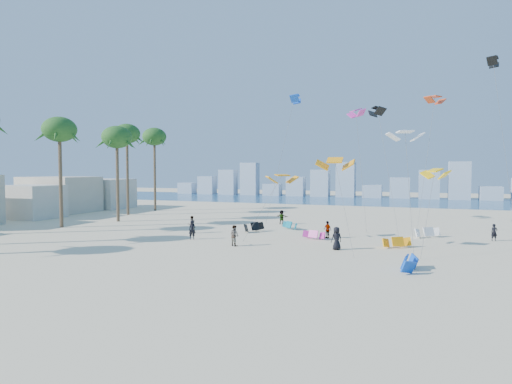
% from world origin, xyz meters
% --- Properties ---
extents(ground, '(220.00, 220.00, 0.00)m').
position_xyz_m(ground, '(0.00, 0.00, 0.00)').
color(ground, beige).
rests_on(ground, ground).
extents(ocean, '(220.00, 220.00, 0.00)m').
position_xyz_m(ocean, '(0.00, 72.00, 0.01)').
color(ocean, navy).
rests_on(ocean, ground).
extents(kitesurfer_near, '(0.77, 0.73, 1.78)m').
position_xyz_m(kitesurfer_near, '(-2.66, 13.81, 0.89)').
color(kitesurfer_near, black).
rests_on(kitesurfer_near, ground).
extents(kitesurfer_mid, '(1.09, 1.00, 1.81)m').
position_xyz_m(kitesurfer_mid, '(2.47, 12.03, 0.91)').
color(kitesurfer_mid, gray).
rests_on(kitesurfer_mid, ground).
extents(kitesurfers_far, '(30.67, 15.24, 1.90)m').
position_xyz_m(kitesurfers_far, '(10.10, 18.56, 0.89)').
color(kitesurfers_far, black).
rests_on(kitesurfers_far, ground).
extents(grounded_kites, '(19.73, 18.83, 0.94)m').
position_xyz_m(grounded_kites, '(11.21, 17.68, 0.44)').
color(grounded_kites, '#D02EA4').
rests_on(grounded_kites, ground).
extents(flying_kites, '(33.92, 21.50, 18.59)m').
position_xyz_m(flying_kites, '(13.90, 23.36, 12.05)').
color(flying_kites, '#FF9A0D').
rests_on(flying_kites, ground).
extents(palm_row, '(9.59, 44.80, 13.33)m').
position_xyz_m(palm_row, '(-22.01, 16.16, 11.10)').
color(palm_row, brown).
rests_on(palm_row, ground).
extents(beachfront_buildings, '(11.50, 43.00, 6.00)m').
position_xyz_m(beachfront_buildings, '(-33.69, 20.82, 2.67)').
color(beachfront_buildings, beige).
rests_on(beachfront_buildings, ground).
extents(distant_skyline, '(85.00, 3.00, 8.40)m').
position_xyz_m(distant_skyline, '(-1.19, 82.00, 3.09)').
color(distant_skyline, '#9EADBF').
rests_on(distant_skyline, ground).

